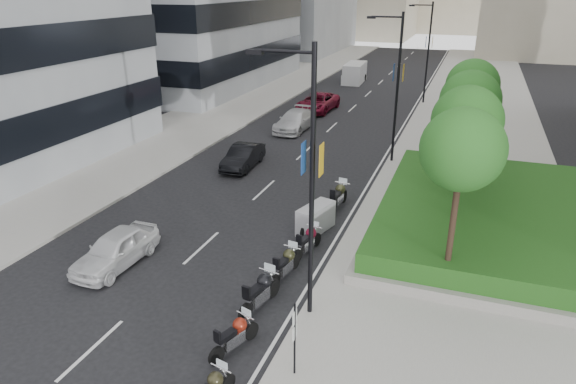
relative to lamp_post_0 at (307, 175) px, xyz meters
The scene contains 26 objects.
ground 6.62m from the lamp_post_0, 166.43° to the right, with size 160.00×160.00×0.00m, color black.
sidewalk_right 29.82m from the lamp_post_0, 80.49° to the left, with size 10.00×100.00×0.15m, color #9E9B93.
sidewalk_left 33.56m from the lamp_post_0, 119.10° to the left, with size 8.00×100.00×0.15m, color #9E9B93.
lane_edge 29.44m from the lamp_post_0, 90.88° to the left, with size 0.12×100.00×0.01m, color silver.
lane_centre 29.97m from the lamp_post_0, 101.01° to the left, with size 0.12×100.00×0.01m, color silver.
planter 11.73m from the lamp_post_0, 56.95° to the left, with size 10.00×14.00×0.40m, color gray.
hedge 11.50m from the lamp_post_0, 56.95° to the left, with size 9.40×13.40×0.80m, color #224A15.
tree_0 5.30m from the lamp_post_0, 34.56° to the left, with size 2.80×2.80×6.30m.
tree_1 8.25m from the lamp_post_0, 58.11° to the left, with size 2.80×2.80×6.30m.
tree_2 11.84m from the lamp_post_0, 68.40° to the left, with size 2.80×2.80×6.30m.
tree_3 15.62m from the lamp_post_0, 73.81° to the left, with size 2.80×2.80×6.30m.
lamp_post_0 is the anchor object (origin of this frame).
lamp_post_1 17.00m from the lamp_post_0, 90.00° to the left, with size 2.34×0.45×9.00m.
lamp_post_2 35.00m from the lamp_post_0, 90.00° to the left, with size 2.34×0.45×9.00m.
parking_sign 4.74m from the lamp_post_0, 77.67° to the right, with size 0.06×0.32×2.50m.
motorcycle_1 5.36m from the lamp_post_0, 119.69° to the right, with size 0.90×2.01×1.04m.
motorcycle_2 4.69m from the lamp_post_0, behind, with size 0.81×2.41×1.21m.
motorcycle_3 5.13m from the lamp_post_0, 125.43° to the left, with size 0.72×2.16×1.08m.
motorcycle_4 6.22m from the lamp_post_0, 106.57° to the left, with size 0.75×2.10×1.06m.
motorcycle_5 7.75m from the lamp_post_0, 103.89° to the left, with size 1.38×2.21×1.25m.
motorcycle_6 10.13m from the lamp_post_0, 97.68° to the left, with size 0.80×2.39×1.19m.
car_a 9.23m from the lamp_post_0, behind, with size 1.66×4.13×1.41m, color silver.
car_b 16.02m from the lamp_post_0, 122.36° to the left, with size 1.46×4.18×1.38m, color black.
car_c 24.02m from the lamp_post_0, 110.05° to the left, with size 2.09×5.15×1.49m, color silver.
car_d 30.29m from the lamp_post_0, 106.05° to the left, with size 2.60×5.64×1.57m, color maroon.
delivery_van 44.61m from the lamp_post_0, 100.95° to the left, with size 2.18×5.18×2.13m.
Camera 1 is at (8.58, -12.99, 10.49)m, focal length 32.00 mm.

